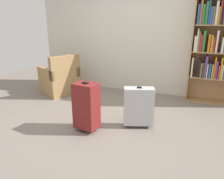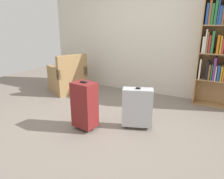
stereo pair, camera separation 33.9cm
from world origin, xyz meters
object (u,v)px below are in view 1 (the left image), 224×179
Objects in this scene: armchair at (60,80)px; mug at (75,95)px; bookshelf at (217,45)px; suitcase_dark_red at (86,106)px; suitcase_silver at (139,106)px.

armchair is 0.53m from mug.
bookshelf is 2.78m from suitcase_dark_red.
mug is at bearing -13.24° from armchair.
armchair is 2.30m from suitcase_silver.
armchair is 1.42× the size of suitcase_silver.
mug is 0.16× the size of suitcase_dark_red.
suitcase_silver is at bearing -24.42° from armchair.
bookshelf is 16.84× the size of mug.
armchair is at bearing 136.11° from suitcase_dark_red.
bookshelf is 3.06m from mug.
suitcase_silver is (2.09, -0.95, 0.03)m from armchair.
suitcase_silver is 0.80m from suitcase_dark_red.
mug is at bearing -164.77° from bookshelf.
suitcase_dark_red is at bearing -150.55° from suitcase_silver.
suitcase_dark_red reaches higher than suitcase_silver.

